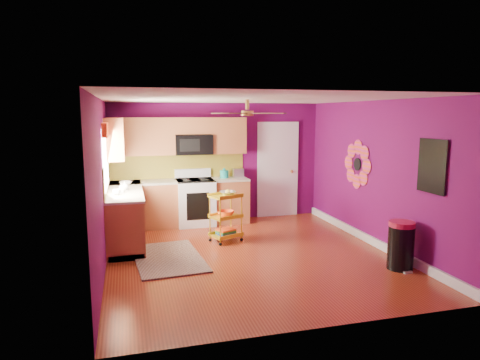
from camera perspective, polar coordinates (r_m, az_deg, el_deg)
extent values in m
plane|color=maroon|center=(7.06, 1.39, -9.96)|extent=(5.00, 5.00, 0.00)
cube|color=#610B50|center=(9.17, -2.99, 2.40)|extent=(4.50, 0.04, 2.50)
cube|color=#610B50|center=(4.46, 10.55, -4.55)|extent=(4.50, 0.04, 2.50)
cube|color=#610B50|center=(6.50, -17.96, -0.65)|extent=(0.04, 5.00, 2.50)
cube|color=#610B50|center=(7.70, 17.71, 0.77)|extent=(0.04, 5.00, 2.50)
cube|color=silver|center=(6.69, 1.47, 10.77)|extent=(4.50, 5.00, 0.04)
cube|color=white|center=(7.93, 17.13, -7.71)|extent=(0.05, 4.90, 0.14)
cube|color=brown|center=(7.97, -15.05, -4.70)|extent=(0.60, 2.30, 0.90)
cube|color=brown|center=(8.86, -7.93, -3.13)|extent=(2.80, 0.60, 0.90)
cube|color=beige|center=(7.88, -15.19, -1.38)|extent=(0.63, 2.30, 0.04)
cube|color=beige|center=(8.78, -7.99, -0.13)|extent=(2.80, 0.63, 0.04)
cube|color=black|center=(8.07, -14.94, -7.46)|extent=(0.54, 2.30, 0.10)
cube|color=black|center=(8.95, -7.87, -5.64)|extent=(2.80, 0.54, 0.10)
cube|color=white|center=(8.87, -5.98, -3.02)|extent=(0.76, 0.66, 0.92)
cube|color=black|center=(8.79, -6.03, -0.05)|extent=(0.76, 0.62, 0.03)
cube|color=white|center=(9.05, -6.32, 0.93)|extent=(0.76, 0.06, 0.18)
cube|color=black|center=(8.56, -5.64, -3.52)|extent=(0.45, 0.02, 0.55)
cube|color=brown|center=(8.76, -13.06, 5.66)|extent=(1.32, 0.33, 0.75)
cube|color=brown|center=(9.00, -1.61, 5.96)|extent=(0.72, 0.33, 0.75)
cube|color=brown|center=(8.85, -6.31, 7.19)|extent=(0.76, 0.33, 0.34)
cube|color=brown|center=(8.28, -16.38, 5.36)|extent=(0.33, 1.30, 0.75)
cube|color=black|center=(8.84, -6.24, 4.72)|extent=(0.76, 0.38, 0.40)
cube|color=olive|center=(9.03, -8.26, 1.87)|extent=(2.80, 0.01, 0.51)
cube|color=olive|center=(7.84, -17.39, 0.52)|extent=(0.01, 2.30, 0.51)
cube|color=white|center=(7.51, -17.52, 2.89)|extent=(0.03, 1.20, 1.00)
cube|color=#FB4F16|center=(7.47, -17.46, 6.48)|extent=(0.08, 1.35, 0.22)
cube|color=white|center=(9.54, 5.01, 1.27)|extent=(0.85, 0.04, 2.05)
cube|color=white|center=(9.52, 5.05, 1.25)|extent=(0.95, 0.02, 2.15)
sphere|color=#BF8C3F|center=(9.61, 6.92, 1.14)|extent=(0.07, 0.07, 0.07)
cylinder|color=black|center=(8.19, 15.37, 2.03)|extent=(0.01, 0.24, 0.24)
cube|color=teal|center=(6.53, 24.30, 1.69)|extent=(0.03, 0.52, 0.72)
cube|color=black|center=(6.52, 24.19, 1.69)|extent=(0.01, 0.56, 0.76)
cylinder|color=#BF8C3F|center=(6.88, 0.99, 10.05)|extent=(0.06, 0.06, 0.16)
cylinder|color=#BF8C3F|center=(6.88, 0.99, 8.88)|extent=(0.20, 0.20, 0.08)
cube|color=#4C2D19|center=(7.21, 2.47, 8.87)|extent=(0.47, 0.47, 0.01)
cube|color=#4C2D19|center=(7.07, -1.74, 8.88)|extent=(0.47, 0.47, 0.01)
cube|color=#4C2D19|center=(6.55, -0.65, 8.89)|extent=(0.47, 0.47, 0.01)
cube|color=#4C2D19|center=(6.70, 3.87, 8.87)|extent=(0.47, 0.47, 0.01)
cube|color=black|center=(6.98, -9.57, -10.21)|extent=(1.14, 1.73, 0.02)
cylinder|color=gold|center=(7.41, -2.65, -5.49)|extent=(0.02, 0.02, 0.81)
cylinder|color=gold|center=(7.68, 0.21, -4.98)|extent=(0.02, 0.02, 0.81)
cylinder|color=gold|center=(7.67, -4.03, -5.01)|extent=(0.02, 0.02, 0.81)
cylinder|color=gold|center=(7.93, -1.22, -4.54)|extent=(0.02, 0.02, 0.81)
sphere|color=black|center=(7.53, -2.63, -8.54)|extent=(0.06, 0.06, 0.06)
sphere|color=black|center=(7.79, 0.21, -7.93)|extent=(0.06, 0.06, 0.06)
sphere|color=black|center=(7.78, -4.00, -7.96)|extent=(0.06, 0.06, 0.06)
sphere|color=black|center=(8.03, -1.21, -7.40)|extent=(0.06, 0.06, 0.06)
cube|color=gold|center=(7.59, -1.92, -2.18)|extent=(0.63, 0.55, 0.03)
cube|color=gold|center=(7.67, -1.91, -4.90)|extent=(0.63, 0.55, 0.03)
cube|color=gold|center=(7.75, -1.90, -7.35)|extent=(0.63, 0.55, 0.03)
imported|color=beige|center=(7.61, -1.64, -1.77)|extent=(0.37, 0.37, 0.07)
sphere|color=yellow|center=(7.60, -1.64, -1.61)|extent=(0.09, 0.09, 0.09)
imported|color=#FB4F16|center=(7.65, -1.91, -4.46)|extent=(0.39, 0.39, 0.09)
cube|color=navy|center=(7.75, -1.90, -7.11)|extent=(0.37, 0.33, 0.04)
cube|color=#267233|center=(7.74, -1.90, -6.86)|extent=(0.37, 0.33, 0.03)
cube|color=#FB4F16|center=(7.73, -1.90, -6.64)|extent=(0.37, 0.33, 0.03)
cylinder|color=black|center=(6.79, 20.63, -8.45)|extent=(0.38, 0.38, 0.64)
cylinder|color=#AD1837|center=(6.70, 20.80, -5.52)|extent=(0.37, 0.37, 0.07)
cube|color=beige|center=(6.74, 21.43, -11.35)|extent=(0.13, 0.07, 0.03)
cylinder|color=teal|center=(8.97, -2.12, 0.78)|extent=(0.18, 0.18, 0.16)
sphere|color=teal|center=(8.96, -2.13, 1.41)|extent=(0.06, 0.06, 0.06)
cube|color=beige|center=(9.09, -0.25, 0.96)|extent=(0.22, 0.15, 0.18)
imported|color=#EA3F72|center=(7.55, -15.54, -1.02)|extent=(0.08, 0.08, 0.17)
imported|color=white|center=(7.77, -15.09, -0.76)|extent=(0.12, 0.12, 0.16)
imported|color=white|center=(8.42, -14.98, -0.38)|extent=(0.25, 0.25, 0.06)
imported|color=white|center=(7.38, -16.14, -1.55)|extent=(0.12, 0.12, 0.10)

